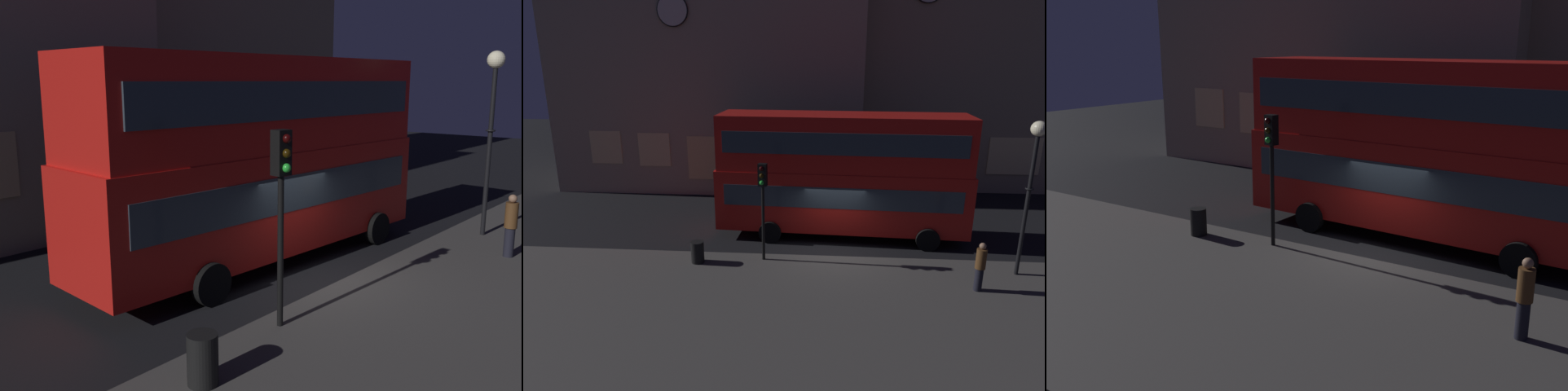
{
  "view_description": "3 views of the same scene",
  "coord_description": "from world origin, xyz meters",
  "views": [
    {
      "loc": [
        -10.91,
        -7.72,
        4.85
      ],
      "look_at": [
        -1.72,
        0.23,
        2.38
      ],
      "focal_mm": 39.11,
      "sensor_mm": 36.0,
      "label": 1
    },
    {
      "loc": [
        -0.7,
        -17.58,
        7.72
      ],
      "look_at": [
        -2.16,
        1.28,
        2.01
      ],
      "focal_mm": 31.56,
      "sensor_mm": 36.0,
      "label": 2
    },
    {
      "loc": [
        6.99,
        -14.59,
        5.95
      ],
      "look_at": [
        -2.24,
        -0.13,
        1.47
      ],
      "focal_mm": 40.8,
      "sensor_mm": 36.0,
      "label": 3
    }
  ],
  "objects": [
    {
      "name": "sidewalk_slab",
      "position": [
        0.0,
        -5.02,
        0.06
      ],
      "size": [
        44.0,
        8.73,
        0.12
      ],
      "primitive_type": "cube",
      "color": "#423F3D",
      "rests_on": "ground"
    },
    {
      "name": "building_plain_facade",
      "position": [
        5.96,
        13.29,
        8.91
      ],
      "size": [
        17.3,
        8.12,
        17.82
      ],
      "color": "tan",
      "rests_on": "ground"
    },
    {
      "name": "building_with_clock",
      "position": [
        -7.27,
        12.4,
        7.23
      ],
      "size": [
        17.78,
        9.71,
        14.45
      ],
      "color": "tan",
      "rests_on": "ground"
    },
    {
      "name": "double_decker_bus",
      "position": [
        0.3,
        1.94,
        3.01
      ],
      "size": [
        10.99,
        3.29,
        5.44
      ],
      "rotation": [
        0.0,
        0.0,
        -0.05
      ],
      "color": "red",
      "rests_on": "ground"
    },
    {
      "name": "street_lamp",
      "position": [
        6.59,
        -1.75,
        4.28
      ],
      "size": [
        0.52,
        0.52,
        5.59
      ],
      "color": "black",
      "rests_on": "sidewalk_slab"
    },
    {
      "name": "litter_bin",
      "position": [
        -5.28,
        -1.64,
        0.54
      ],
      "size": [
        0.5,
        0.5,
        0.85
      ],
      "primitive_type": "cylinder",
      "color": "black",
      "rests_on": "sidewalk_slab"
    },
    {
      "name": "traffic_light_near_kerb",
      "position": [
        -2.77,
        -1.2,
        2.89
      ],
      "size": [
        0.35,
        0.38,
        3.85
      ],
      "rotation": [
        0.0,
        0.0,
        -0.14
      ],
      "color": "black",
      "rests_on": "sidewalk_slab"
    },
    {
      "name": "pedestrian",
      "position": [
        4.78,
        -3.1,
        1.02
      ],
      "size": [
        0.34,
        0.34,
        1.73
      ],
      "rotation": [
        0.0,
        0.0,
        5.55
      ],
      "color": "black",
      "rests_on": "sidewalk_slab"
    },
    {
      "name": "ground_plane",
      "position": [
        0.0,
        0.0,
        0.0
      ],
      "size": [
        80.0,
        80.0,
        0.0
      ],
      "primitive_type": "plane",
      "color": "black"
    }
  ]
}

